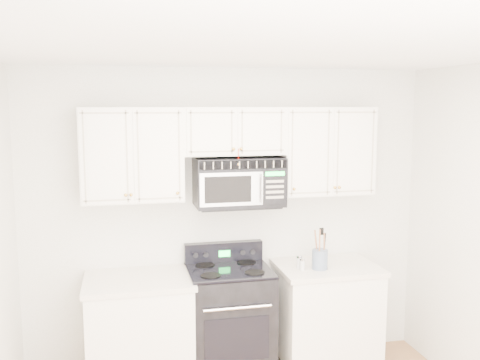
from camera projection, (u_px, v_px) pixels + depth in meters
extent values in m
cube|color=white|center=(294.00, 45.00, 2.81)|extent=(3.50, 3.50, 0.01)
cube|color=white|center=(229.00, 219.00, 4.68)|extent=(3.50, 0.01, 2.60)
cube|color=white|center=(140.00, 335.00, 4.32)|extent=(0.82, 0.63, 0.88)
cube|color=beige|center=(139.00, 280.00, 4.26)|extent=(0.86, 0.65, 0.04)
cube|color=white|center=(326.00, 318.00, 4.67)|extent=(0.82, 0.63, 0.88)
cube|color=beige|center=(327.00, 267.00, 4.61)|extent=(0.86, 0.65, 0.04)
cube|color=black|center=(323.00, 358.00, 4.76)|extent=(0.82, 0.55, 0.10)
cube|color=black|center=(229.00, 324.00, 4.50)|extent=(0.69, 0.59, 0.92)
cube|color=black|center=(237.00, 340.00, 4.22)|extent=(0.52, 0.01, 0.36)
cylinder|color=silver|center=(238.00, 308.00, 4.15)|extent=(0.54, 0.02, 0.02)
cube|color=black|center=(229.00, 270.00, 4.44)|extent=(0.69, 0.59, 0.02)
cube|color=black|center=(223.00, 252.00, 4.67)|extent=(0.69, 0.08, 0.18)
cube|color=#19EE45|center=(224.00, 254.00, 4.63)|extent=(0.10, 0.00, 0.05)
cube|color=white|center=(132.00, 155.00, 4.26)|extent=(0.80, 0.33, 0.75)
cube|color=white|center=(325.00, 151.00, 4.62)|extent=(0.80, 0.33, 0.75)
cube|color=white|center=(232.00, 131.00, 4.41)|extent=(0.84, 0.33, 0.39)
sphere|color=gold|center=(131.00, 195.00, 4.12)|extent=(0.03, 0.03, 0.03)
sphere|color=gold|center=(178.00, 193.00, 4.19)|extent=(0.03, 0.03, 0.03)
sphere|color=gold|center=(294.00, 189.00, 4.40)|extent=(0.03, 0.03, 0.03)
sphere|color=gold|center=(335.00, 188.00, 4.48)|extent=(0.03, 0.03, 0.03)
sphere|color=gold|center=(234.00, 149.00, 4.25)|extent=(0.03, 0.03, 0.03)
sphere|color=gold|center=(241.00, 149.00, 4.26)|extent=(0.03, 0.03, 0.03)
cylinder|color=#B20C01|center=(238.00, 156.00, 4.26)|extent=(0.01, 0.00, 0.12)
sphere|color=gold|center=(238.00, 164.00, 4.27)|extent=(0.04, 0.04, 0.04)
cube|color=black|center=(239.00, 181.00, 4.47)|extent=(0.74, 0.37, 0.41)
cube|color=#B0A593|center=(244.00, 165.00, 4.27)|extent=(0.72, 0.01, 0.07)
cube|color=#AAAAAA|center=(232.00, 189.00, 4.27)|extent=(0.52, 0.01, 0.27)
cube|color=black|center=(228.00, 190.00, 4.25)|extent=(0.38, 0.01, 0.21)
cube|color=black|center=(275.00, 188.00, 4.34)|extent=(0.20, 0.01, 0.27)
cube|color=#19EE45|center=(275.00, 174.00, 4.32)|extent=(0.16, 0.00, 0.03)
cylinder|color=silver|center=(262.00, 189.00, 4.28)|extent=(0.02, 0.02, 0.23)
cylinder|color=slate|center=(320.00, 259.00, 4.48)|extent=(0.13, 0.13, 0.17)
cylinder|color=#945A37|center=(324.00, 250.00, 4.48)|extent=(0.01, 0.01, 0.29)
cylinder|color=black|center=(317.00, 248.00, 4.50)|extent=(0.01, 0.01, 0.31)
cylinder|color=#945A37|center=(319.00, 249.00, 4.43)|extent=(0.01, 0.01, 0.33)
cylinder|color=black|center=(324.00, 250.00, 4.48)|extent=(0.01, 0.01, 0.29)
cylinder|color=#945A37|center=(317.00, 248.00, 4.50)|extent=(0.01, 0.01, 0.31)
cylinder|color=beige|center=(299.00, 263.00, 4.50)|extent=(0.04, 0.04, 0.09)
cylinder|color=silver|center=(299.00, 257.00, 4.49)|extent=(0.05, 0.05, 0.02)
cylinder|color=beige|center=(302.00, 265.00, 4.45)|extent=(0.04, 0.04, 0.09)
cylinder|color=silver|center=(302.00, 259.00, 4.45)|extent=(0.04, 0.04, 0.02)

